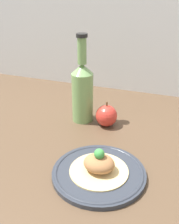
% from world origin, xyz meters
% --- Properties ---
extents(ground_plane, '(1.80, 1.10, 0.04)m').
position_xyz_m(ground_plane, '(0.00, 0.00, -0.02)').
color(ground_plane, brown).
extents(wall_backsplash, '(1.80, 0.03, 0.80)m').
position_xyz_m(wall_backsplash, '(0.00, 0.54, 0.40)').
color(wall_backsplash, silver).
rests_on(wall_backsplash, ground_plane).
extents(plate, '(0.25, 0.25, 0.02)m').
position_xyz_m(plate, '(0.10, -0.11, 0.01)').
color(plate, '#2D333D').
rests_on(plate, ground_plane).
extents(plated_food, '(0.16, 0.16, 0.07)m').
position_xyz_m(plated_food, '(0.10, -0.11, 0.03)').
color(plated_food, '#D6BC7F').
rests_on(plated_food, plate).
extents(cider_bottle, '(0.08, 0.08, 0.32)m').
position_xyz_m(cider_bottle, '(-0.06, 0.17, 0.12)').
color(cider_bottle, '#729E5B').
rests_on(cider_bottle, ground_plane).
extents(apple, '(0.08, 0.08, 0.09)m').
position_xyz_m(apple, '(0.04, 0.16, 0.04)').
color(apple, red).
rests_on(apple, ground_plane).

